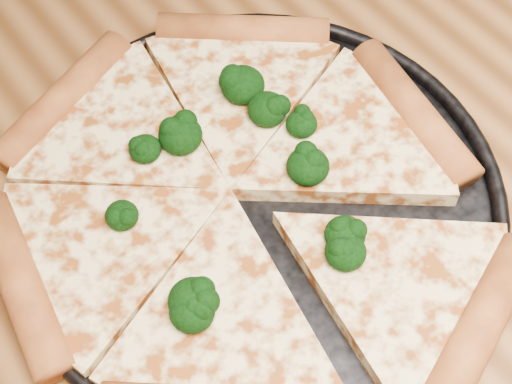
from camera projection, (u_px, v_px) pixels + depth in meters
dining_table at (403, 306)px, 0.62m from camera, size 1.20×0.90×0.75m
pizza_pan at (256, 198)px, 0.56m from camera, size 0.37×0.37×0.02m
pizza at (238, 195)px, 0.55m from camera, size 0.37×0.41×0.03m
broccoli_florets at (243, 182)px, 0.54m from camera, size 0.18×0.19×0.03m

